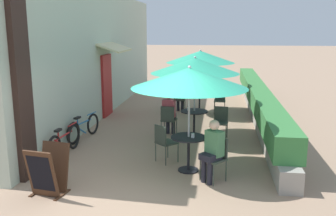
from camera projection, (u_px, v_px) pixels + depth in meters
The scene contains 24 objects.
ground_plane at pixel (137, 197), 6.73m from camera, with size 120.00×120.00×0.00m, color #9E7F66.
cafe_facade_wall at pixel (106, 54), 13.12m from camera, with size 0.98×13.69×4.20m.
planter_hedge at pixel (258, 101), 12.79m from camera, with size 0.60×12.69×1.01m.
patio_table_near at pixel (189, 147), 7.87m from camera, with size 0.75×0.75×0.75m.
patio_umbrella_near at pixel (189, 78), 7.56m from camera, with size 2.38×2.38×2.24m.
cafe_chair_near_left at pixel (216, 155), 7.38m from camera, with size 0.57×0.57×0.87m.
seated_patron_near_left at pixel (212, 148), 7.28m from camera, with size 0.51×0.51×1.25m.
cafe_chair_near_right at pixel (164, 140), 8.36m from camera, with size 0.57×0.57×0.87m.
coffee_cup_near at pixel (193, 136), 7.75m from camera, with size 0.07×0.07×0.09m.
patio_table_mid at pixel (194, 118), 10.30m from camera, with size 0.75×0.75×0.75m.
patio_umbrella_mid at pixel (195, 66), 10.00m from camera, with size 2.38×2.38×2.24m.
cafe_chair_mid_left at pixel (168, 118), 10.41m from camera, with size 0.44×0.44×0.87m.
seated_patron_mid_left at pixel (169, 111), 10.48m from camera, with size 0.36×0.43×1.25m.
cafe_chair_mid_right at pixel (220, 120), 10.21m from camera, with size 0.44×0.44×0.87m.
coffee_cup_mid at pixel (189, 109), 10.29m from camera, with size 0.07×0.07×0.09m.
patio_table_far at pixel (200, 98), 13.32m from camera, with size 0.75×0.75×0.75m.
patio_umbrella_far at pixel (200, 57), 13.01m from camera, with size 2.38×2.38×2.24m.
cafe_chair_far_left at pixel (220, 99), 13.28m from camera, with size 0.41×0.41×0.87m.
cafe_chair_far_right at pixel (179, 98), 13.35m from camera, with size 0.41×0.41×0.87m.
seated_patron_far_right at pixel (180, 93), 13.43m from camera, with size 0.34×0.41×1.25m.
coffee_cup_far at pixel (201, 90), 13.31m from camera, with size 0.07×0.07×0.09m.
bicycle_leaning at pixel (64, 142), 8.88m from camera, with size 0.16×1.64×0.71m.
bicycle_second at pixel (83, 128), 10.17m from camera, with size 0.36×1.59×0.68m.
menu_board at pixel (48, 171), 6.77m from camera, with size 0.66×0.71×0.91m.
Camera 1 is at (1.39, -6.11, 2.98)m, focal length 40.00 mm.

